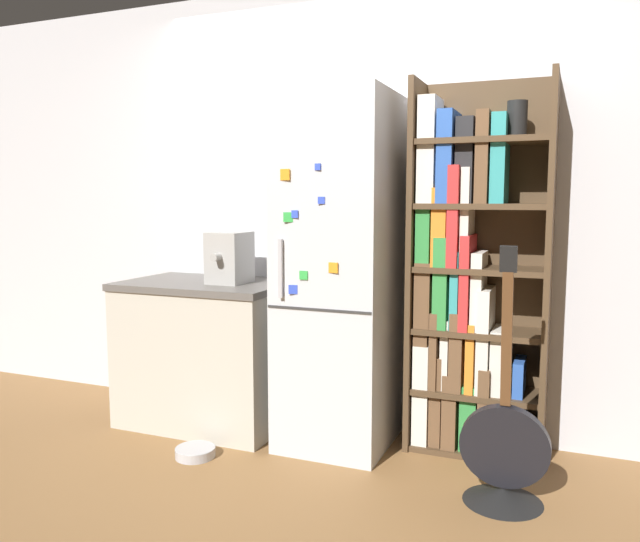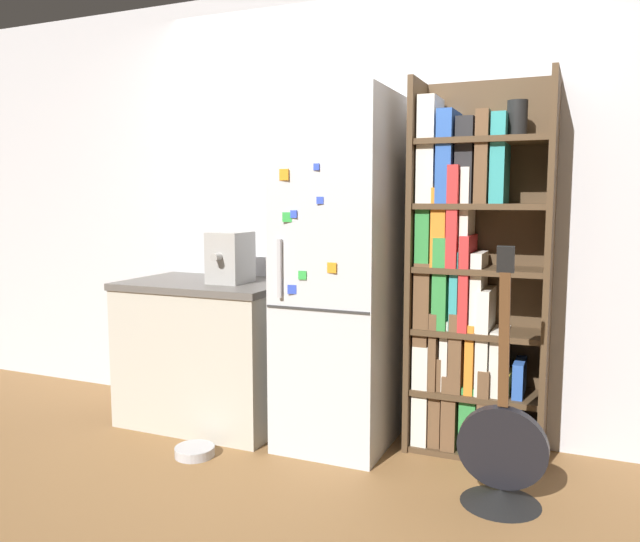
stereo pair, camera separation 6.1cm
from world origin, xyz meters
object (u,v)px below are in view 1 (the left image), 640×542
Objects in this scene: refrigerator at (340,272)px; espresso_machine at (230,258)px; bookshelf at (467,287)px; guitar at (504,466)px; pet_bowl at (195,451)px.

refrigerator reaches higher than espresso_machine.
guitar is at bearing -64.25° from bookshelf.
espresso_machine is (-1.34, -0.18, 0.13)m from bookshelf.
espresso_machine is at bearing 166.76° from guitar.
guitar is 1.57m from pet_bowl.
pet_bowl is (-0.63, -0.50, -0.93)m from refrigerator.
pet_bowl is at bearing -176.34° from guitar.
pet_bowl is at bearing -141.73° from refrigerator.
guitar is at bearing -13.24° from espresso_machine.
bookshelf reaches higher than guitar.
bookshelf is 1.36m from espresso_machine.
guitar reaches higher than pet_bowl.
bookshelf is (0.66, 0.17, -0.07)m from refrigerator.
refrigerator is 0.68m from espresso_machine.
espresso_machine is at bearing 96.34° from pet_bowl.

